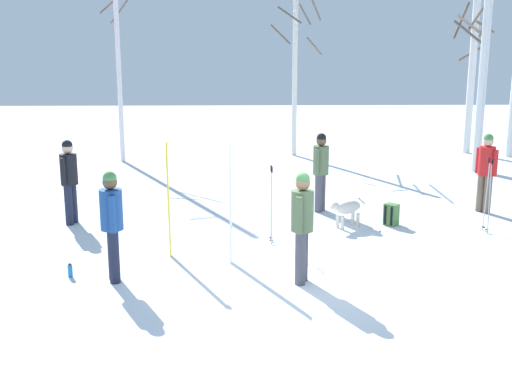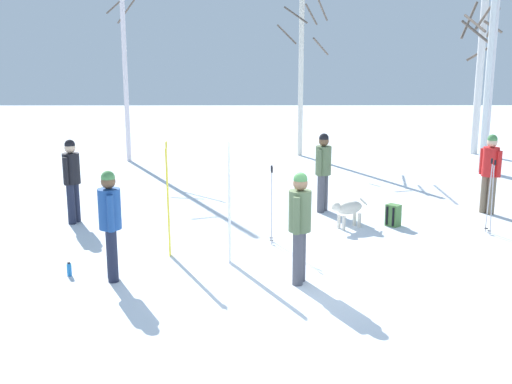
{
  "view_description": "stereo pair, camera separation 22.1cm",
  "coord_description": "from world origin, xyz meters",
  "px_view_note": "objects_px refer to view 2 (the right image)",
  "views": [
    {
      "loc": [
        -0.94,
        -9.14,
        3.51
      ],
      "look_at": [
        -0.65,
        1.8,
        1.0
      ],
      "focal_mm": 44.52,
      "sensor_mm": 36.0,
      "label": 1
    },
    {
      "loc": [
        -0.72,
        -9.15,
        3.51
      ],
      "look_at": [
        -0.65,
        1.8,
        1.0
      ],
      "focal_mm": 44.52,
      "sensor_mm": 36.0,
      "label": 2
    }
  ],
  "objects_px": {
    "water_bottle_0": "(69,269)",
    "person_1": "(323,167)",
    "birch_tree_2": "(302,66)",
    "ski_pair_planted_0": "(168,201)",
    "backpack_0": "(393,215)",
    "birch_tree_4": "(492,47)",
    "birch_tree_3": "(492,38)",
    "ski_pair_planted_1": "(229,204)",
    "person_0": "(110,218)",
    "person_2": "(490,169)",
    "dog": "(348,209)",
    "birch_tree_1": "(124,38)",
    "person_3": "(72,176)",
    "ski_poles_0": "(272,202)",
    "ski_poles_1": "(491,194)",
    "birch_tree_5": "(480,68)",
    "person_4": "(300,221)"
  },
  "relations": [
    {
      "from": "water_bottle_0",
      "to": "birch_tree_2",
      "type": "relative_size",
      "value": 0.04
    },
    {
      "from": "birch_tree_1",
      "to": "birch_tree_4",
      "type": "distance_m",
      "value": 10.7
    },
    {
      "from": "birch_tree_3",
      "to": "birch_tree_4",
      "type": "height_order",
      "value": "birch_tree_3"
    },
    {
      "from": "backpack_0",
      "to": "birch_tree_4",
      "type": "distance_m",
      "value": 7.62
    },
    {
      "from": "person_3",
      "to": "backpack_0",
      "type": "relative_size",
      "value": 3.9
    },
    {
      "from": "person_2",
      "to": "backpack_0",
      "type": "xyz_separation_m",
      "value": [
        -2.24,
        -0.98,
        -0.77
      ]
    },
    {
      "from": "birch_tree_2",
      "to": "person_0",
      "type": "bearing_deg",
      "value": -108.11
    },
    {
      "from": "person_3",
      "to": "birch_tree_3",
      "type": "distance_m",
      "value": 11.83
    },
    {
      "from": "backpack_0",
      "to": "birch_tree_2",
      "type": "distance_m",
      "value": 8.97
    },
    {
      "from": "person_1",
      "to": "ski_poles_1",
      "type": "distance_m",
      "value": 3.46
    },
    {
      "from": "birch_tree_2",
      "to": "ski_pair_planted_0",
      "type": "bearing_deg",
      "value": -106.22
    },
    {
      "from": "person_2",
      "to": "dog",
      "type": "xyz_separation_m",
      "value": [
        -3.18,
        -1.14,
        -0.59
      ]
    },
    {
      "from": "person_2",
      "to": "birch_tree_1",
      "type": "distance_m",
      "value": 11.43
    },
    {
      "from": "ski_poles_0",
      "to": "person_0",
      "type": "bearing_deg",
      "value": -143.12
    },
    {
      "from": "person_0",
      "to": "ski_poles_1",
      "type": "relative_size",
      "value": 1.18
    },
    {
      "from": "ski_pair_planted_0",
      "to": "ski_poles_0",
      "type": "distance_m",
      "value": 1.94
    },
    {
      "from": "birch_tree_1",
      "to": "ski_pair_planted_0",
      "type": "bearing_deg",
      "value": -75.23
    },
    {
      "from": "ski_pair_planted_1",
      "to": "person_1",
      "type": "bearing_deg",
      "value": 60.49
    },
    {
      "from": "dog",
      "to": "birch_tree_1",
      "type": "height_order",
      "value": "birch_tree_1"
    },
    {
      "from": "ski_pair_planted_0",
      "to": "ski_poles_0",
      "type": "bearing_deg",
      "value": 23.76
    },
    {
      "from": "ski_pair_planted_1",
      "to": "ski_poles_1",
      "type": "bearing_deg",
      "value": 18.76
    },
    {
      "from": "person_3",
      "to": "birch_tree_2",
      "type": "height_order",
      "value": "birch_tree_2"
    },
    {
      "from": "person_3",
      "to": "birch_tree_5",
      "type": "relative_size",
      "value": 0.32
    },
    {
      "from": "person_3",
      "to": "water_bottle_0",
      "type": "bearing_deg",
      "value": -76.17
    },
    {
      "from": "dog",
      "to": "backpack_0",
      "type": "distance_m",
      "value": 0.97
    },
    {
      "from": "backpack_0",
      "to": "ski_poles_0",
      "type": "bearing_deg",
      "value": -155.73
    },
    {
      "from": "backpack_0",
      "to": "water_bottle_0",
      "type": "bearing_deg",
      "value": -153.66
    },
    {
      "from": "birch_tree_4",
      "to": "birch_tree_1",
      "type": "bearing_deg",
      "value": 170.38
    },
    {
      "from": "person_4",
      "to": "birch_tree_4",
      "type": "relative_size",
      "value": 0.25
    },
    {
      "from": "person_1",
      "to": "ski_poles_0",
      "type": "xyz_separation_m",
      "value": [
        -1.18,
        -2.28,
        -0.22
      ]
    },
    {
      "from": "water_bottle_0",
      "to": "birch_tree_5",
      "type": "distance_m",
      "value": 15.82
    },
    {
      "from": "birch_tree_2",
      "to": "person_1",
      "type": "bearing_deg",
      "value": -90.53
    },
    {
      "from": "ski_pair_planted_0",
      "to": "birch_tree_5",
      "type": "xyz_separation_m",
      "value": [
        8.88,
        10.73,
        1.85
      ]
    },
    {
      "from": "birch_tree_3",
      "to": "ski_pair_planted_1",
      "type": "bearing_deg",
      "value": -131.78
    },
    {
      "from": "person_2",
      "to": "birch_tree_2",
      "type": "distance_m",
      "value": 8.48
    },
    {
      "from": "person_2",
      "to": "ski_poles_0",
      "type": "distance_m",
      "value": 5.17
    },
    {
      "from": "person_1",
      "to": "backpack_0",
      "type": "distance_m",
      "value": 1.9
    },
    {
      "from": "ski_poles_0",
      "to": "backpack_0",
      "type": "bearing_deg",
      "value": 24.27
    },
    {
      "from": "person_3",
      "to": "birch_tree_2",
      "type": "bearing_deg",
      "value": 57.43
    },
    {
      "from": "water_bottle_0",
      "to": "birch_tree_4",
      "type": "distance_m",
      "value": 13.23
    },
    {
      "from": "person_3",
      "to": "person_4",
      "type": "xyz_separation_m",
      "value": [
        4.35,
        -3.41,
        0.0
      ]
    },
    {
      "from": "person_0",
      "to": "birch_tree_1",
      "type": "height_order",
      "value": "birch_tree_1"
    },
    {
      "from": "ski_pair_planted_1",
      "to": "birch_tree_4",
      "type": "bearing_deg",
      "value": 48.44
    },
    {
      "from": "person_0",
      "to": "person_2",
      "type": "distance_m",
      "value": 8.24
    },
    {
      "from": "person_0",
      "to": "birch_tree_2",
      "type": "distance_m",
      "value": 12.21
    },
    {
      "from": "ski_pair_planted_1",
      "to": "birch_tree_1",
      "type": "distance_m",
      "value": 10.69
    },
    {
      "from": "water_bottle_0",
      "to": "person_1",
      "type": "bearing_deg",
      "value": 42.14
    },
    {
      "from": "person_0",
      "to": "dog",
      "type": "xyz_separation_m",
      "value": [
        4.04,
        2.84,
        -0.59
      ]
    },
    {
      "from": "birch_tree_2",
      "to": "person_3",
      "type": "bearing_deg",
      "value": -122.57
    },
    {
      "from": "person_1",
      "to": "birch_tree_3",
      "type": "distance_m",
      "value": 7.25
    }
  ]
}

